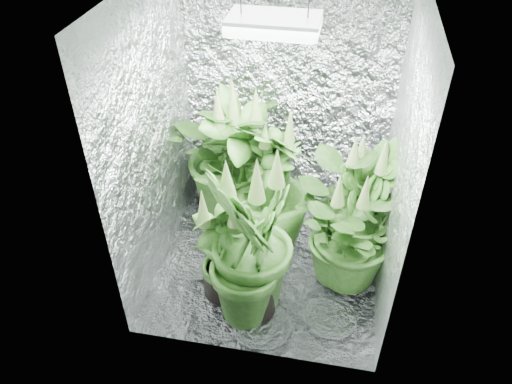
{
  "coord_description": "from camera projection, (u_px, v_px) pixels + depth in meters",
  "views": [
    {
      "loc": [
        0.4,
        -2.64,
        2.77
      ],
      "look_at": [
        -0.1,
        0.0,
        0.66
      ],
      "focal_mm": 35.0,
      "sensor_mm": 36.0,
      "label": 1
    }
  ],
  "objects": [
    {
      "name": "plant_f",
      "position": [
        222.0,
        248.0,
        3.32
      ],
      "size": [
        0.64,
        0.64,
        0.96
      ],
      "rotation": [
        0.0,
        0.0,
        3.99
      ],
      "color": "black",
      "rests_on": "ground"
    },
    {
      "name": "plant_e",
      "position": [
        347.0,
        232.0,
        3.38
      ],
      "size": [
        0.95,
        0.95,
        0.99
      ],
      "rotation": [
        0.0,
        0.0,
        2.96
      ],
      "color": "black",
      "rests_on": "ground"
    },
    {
      "name": "plant_g",
      "position": [
        251.0,
        248.0,
        3.06
      ],
      "size": [
        0.75,
        0.75,
        1.3
      ],
      "rotation": [
        0.0,
        0.0,
        4.86
      ],
      "color": "black",
      "rests_on": "ground"
    },
    {
      "name": "circulation_fan",
      "position": [
        349.0,
        238.0,
        3.77
      ],
      "size": [
        0.2,
        0.33,
        0.39
      ],
      "rotation": [
        0.0,
        0.0,
        -0.35
      ],
      "color": "black",
      "rests_on": "ground"
    },
    {
      "name": "plant_c",
      "position": [
        362.0,
        210.0,
        3.52
      ],
      "size": [
        0.66,
        0.66,
        1.08
      ],
      "rotation": [
        0.0,
        0.0,
        1.31
      ],
      "color": "black",
      "rests_on": "ground"
    },
    {
      "name": "plant_a",
      "position": [
        235.0,
        153.0,
        3.96
      ],
      "size": [
        1.13,
        1.13,
        1.19
      ],
      "rotation": [
        0.0,
        0.0,
        6.12
      ],
      "color": "black",
      "rests_on": "ground"
    },
    {
      "name": "plant_d",
      "position": [
        273.0,
        187.0,
        3.67
      ],
      "size": [
        0.78,
        0.78,
        1.13
      ],
      "rotation": [
        0.0,
        0.0,
        2.67
      ],
      "color": "black",
      "rests_on": "ground"
    },
    {
      "name": "plant_label",
      "position": [
        261.0,
        288.0,
        3.21
      ],
      "size": [
        0.05,
        0.03,
        0.08
      ],
      "primitive_type": "cube",
      "rotation": [
        -0.21,
        0.0,
        0.11
      ],
      "color": "white",
      "rests_on": "plant_g"
    },
    {
      "name": "ground",
      "position": [
        269.0,
        262.0,
        3.81
      ],
      "size": [
        1.6,
        1.6,
        0.0
      ],
      "primitive_type": "plane",
      "color": "silver",
      "rests_on": "ground"
    },
    {
      "name": "walls",
      "position": [
        271.0,
        152.0,
        3.19
      ],
      "size": [
        1.62,
        1.62,
        2.0
      ],
      "color": "silver",
      "rests_on": "ground"
    },
    {
      "name": "plant_b",
      "position": [
        241.0,
        170.0,
        3.71
      ],
      "size": [
        0.88,
        0.88,
        1.3
      ],
      "rotation": [
        0.0,
        0.0,
        0.97
      ],
      "color": "black",
      "rests_on": "ground"
    },
    {
      "name": "grow_lamp",
      "position": [
        274.0,
        24.0,
        2.68
      ],
      "size": [
        0.5,
        0.3,
        0.22
      ],
      "color": "gray",
      "rests_on": "ceiling"
    }
  ]
}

